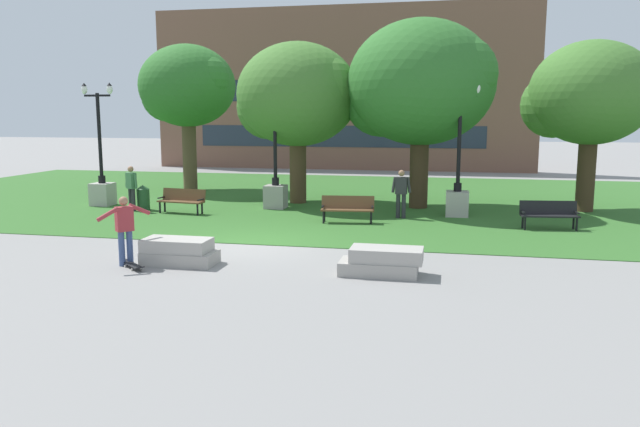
% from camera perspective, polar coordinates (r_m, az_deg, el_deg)
% --- Properties ---
extents(ground_plane, '(140.00, 140.00, 0.00)m').
position_cam_1_polar(ground_plane, '(17.84, -6.15, -2.87)').
color(ground_plane, gray).
extents(grass_lawn, '(40.00, 20.00, 0.02)m').
position_cam_1_polar(grass_lawn, '(27.39, 0.30, 1.41)').
color(grass_lawn, '#336628').
rests_on(grass_lawn, ground).
extents(concrete_block_center, '(1.80, 0.90, 0.64)m').
position_cam_1_polar(concrete_block_center, '(15.84, -12.80, -3.45)').
color(concrete_block_center, '#9E9991').
rests_on(concrete_block_center, ground).
extents(concrete_block_left, '(1.91, 0.90, 0.64)m').
position_cam_1_polar(concrete_block_left, '(14.51, 5.71, -4.42)').
color(concrete_block_left, '#9E9991').
rests_on(concrete_block_left, ground).
extents(person_skateboarder, '(0.80, 1.34, 1.71)m').
position_cam_1_polar(person_skateboarder, '(15.92, -17.43, -1.12)').
color(person_skateboarder, '#384C7A').
rests_on(person_skateboarder, ground).
extents(skateboard, '(0.90, 0.82, 0.14)m').
position_cam_1_polar(skateboard, '(15.74, -16.76, -4.52)').
color(skateboard, black).
rests_on(skateboard, ground).
extents(park_bench_near_left, '(1.85, 0.73, 0.90)m').
position_cam_1_polar(park_bench_near_left, '(21.19, 2.54, 0.56)').
color(park_bench_near_left, brown).
rests_on(park_bench_near_left, grass_lawn).
extents(park_bench_near_right, '(1.85, 0.75, 0.90)m').
position_cam_1_polar(park_bench_near_right, '(21.28, 20.21, 0.04)').
color(park_bench_near_right, black).
rests_on(park_bench_near_right, grass_lawn).
extents(park_bench_far_left, '(1.86, 0.77, 0.90)m').
position_cam_1_polar(park_bench_far_left, '(23.72, -12.49, 1.27)').
color(park_bench_far_left, brown).
rests_on(park_bench_far_left, grass_lawn).
extents(lamp_post_center, '(1.32, 0.80, 4.87)m').
position_cam_1_polar(lamp_post_center, '(26.60, -19.31, 2.84)').
color(lamp_post_center, '#ADA89E').
rests_on(lamp_post_center, grass_lawn).
extents(lamp_post_left, '(1.32, 0.80, 4.80)m').
position_cam_1_polar(lamp_post_left, '(22.99, 12.47, 2.19)').
color(lamp_post_left, '#ADA89E').
rests_on(lamp_post_left, grass_lawn).
extents(lamp_post_right, '(1.32, 0.80, 5.29)m').
position_cam_1_polar(lamp_post_right, '(24.40, -4.09, 2.98)').
color(lamp_post_right, gray).
rests_on(lamp_post_right, grass_lawn).
extents(tree_far_right, '(4.74, 4.51, 6.35)m').
position_cam_1_polar(tree_far_right, '(25.53, 23.44, 9.91)').
color(tree_far_right, '#42301E').
rests_on(tree_far_right, grass_lawn).
extents(tree_far_left, '(5.19, 4.94, 6.53)m').
position_cam_1_polar(tree_far_left, '(25.78, -2.19, 10.66)').
color(tree_far_left, '#4C3823').
rests_on(tree_far_left, grass_lawn).
extents(tree_near_left, '(5.92, 5.64, 7.25)m').
position_cam_1_polar(tree_near_left, '(24.70, 9.06, 11.57)').
color(tree_near_left, '#42301E').
rests_on(tree_near_left, grass_lawn).
extents(tree_near_right, '(4.78, 4.55, 6.91)m').
position_cam_1_polar(tree_near_right, '(30.83, -12.12, 11.19)').
color(tree_near_right, brown).
rests_on(tree_near_right, grass_lawn).
extents(trash_bin, '(0.49, 0.49, 0.96)m').
position_cam_1_polar(trash_bin, '(24.92, -15.86, 1.43)').
color(trash_bin, '#234C28').
rests_on(trash_bin, grass_lawn).
extents(person_bystander_near_lawn, '(0.66, 0.41, 1.71)m').
position_cam_1_polar(person_bystander_near_lawn, '(24.70, -16.87, 2.44)').
color(person_bystander_near_lawn, '#28282D').
rests_on(person_bystander_near_lawn, grass_lawn).
extents(person_bystander_far_lawn, '(0.70, 0.28, 1.71)m').
position_cam_1_polar(person_bystander_far_lawn, '(22.19, 7.43, 2.04)').
color(person_bystander_far_lawn, '#28282D').
rests_on(person_bystander_far_lawn, grass_lawn).
extents(building_facade_distant, '(25.25, 1.03, 10.56)m').
position_cam_1_polar(building_facade_distant, '(41.76, 1.81, 11.30)').
color(building_facade_distant, brown).
rests_on(building_facade_distant, ground).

